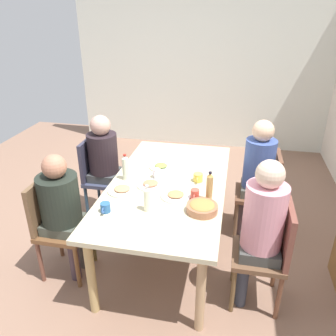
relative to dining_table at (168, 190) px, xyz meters
name	(u,v)px	position (x,y,z in m)	size (l,w,h in m)	color
ground_plane	(168,248)	(0.00, 0.00, -0.67)	(6.92, 6.92, 0.00)	#876552
wall_left	(205,67)	(-2.94, 0.00, 0.63)	(0.12, 4.18, 2.60)	silver
dining_table	(168,190)	(0.00, 0.00, 0.00)	(1.92, 1.03, 0.74)	#C4BA96
chair_0	(55,223)	(0.48, -0.89, -0.16)	(0.40, 0.40, 0.90)	brown
person_0	(62,205)	(0.48, -0.80, 0.03)	(0.33, 0.33, 1.15)	#46413B
chair_1	(270,250)	(0.48, 0.89, -0.16)	(0.40, 0.40, 0.90)	brown
person_1	(262,223)	(0.48, 0.80, 0.08)	(0.30, 0.30, 1.25)	#353B49
chair_2	(264,189)	(-0.48, 0.89, -0.16)	(0.40, 0.40, 0.90)	brown
person_2	(257,168)	(-0.48, 0.80, 0.07)	(0.30, 0.30, 1.24)	#47373E
chair_3	(98,173)	(-0.48, -0.89, -0.16)	(0.40, 0.40, 0.90)	#363B54
person_3	(104,157)	(-0.48, -0.80, 0.05)	(0.32, 0.32, 1.18)	#363547
plate_0	(176,195)	(0.23, 0.11, 0.09)	(0.25, 0.25, 0.04)	white
plate_1	(122,190)	(0.23, -0.36, 0.09)	(0.25, 0.25, 0.04)	silver
plate_2	(151,184)	(0.08, -0.14, 0.09)	(0.25, 0.25, 0.04)	silver
plate_3	(161,167)	(-0.29, -0.13, 0.09)	(0.23, 0.23, 0.04)	silver
bowl_0	(202,207)	(0.41, 0.36, 0.11)	(0.24, 0.24, 0.08)	#9D6244
cup_0	(156,174)	(-0.08, -0.13, 0.12)	(0.11, 0.07, 0.09)	white
cup_1	(105,208)	(0.56, -0.38, 0.11)	(0.11, 0.08, 0.08)	#2A5C95
cup_2	(198,177)	(-0.09, 0.26, 0.11)	(0.12, 0.09, 0.08)	#E7C94D
cup_3	(195,195)	(0.24, 0.28, 0.12)	(0.11, 0.07, 0.09)	#CC4B3C
bottle_0	(209,187)	(0.23, 0.39, 0.20)	(0.05, 0.05, 0.26)	tan
bottle_1	(125,168)	(0.01, -0.40, 0.19)	(0.06, 0.06, 0.25)	silver
bottle_2	(147,199)	(0.48, -0.06, 0.18)	(0.05, 0.05, 0.22)	beige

